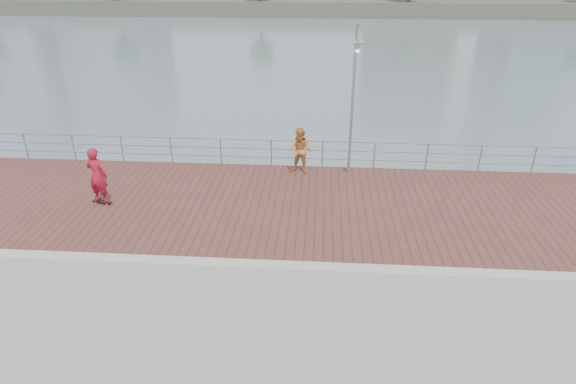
# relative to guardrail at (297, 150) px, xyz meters

# --- Properties ---
(water) EXTENTS (400.00, 400.00, 0.00)m
(water) POSITION_rel_guardrail_xyz_m (-0.00, -7.00, -2.69)
(water) COLOR slate
(water) RESTS_ON ground
(brick_lane) EXTENTS (40.00, 6.80, 0.02)m
(brick_lane) POSITION_rel_guardrail_xyz_m (-0.00, -3.40, -0.68)
(brick_lane) COLOR brown
(brick_lane) RESTS_ON seawall
(curb) EXTENTS (40.00, 0.40, 0.06)m
(curb) POSITION_rel_guardrail_xyz_m (-0.00, -7.00, -0.66)
(curb) COLOR #B7B5AD
(curb) RESTS_ON seawall
(guardrail) EXTENTS (39.06, 0.06, 1.13)m
(guardrail) POSITION_rel_guardrail_xyz_m (0.00, 0.00, 0.00)
(guardrail) COLOR #8C9EA8
(guardrail) RESTS_ON brick_lane
(street_lamp) EXTENTS (0.39, 1.15, 5.41)m
(street_lamp) POSITION_rel_guardrail_xyz_m (2.06, -0.90, 3.15)
(street_lamp) COLOR gray
(street_lamp) RESTS_ON brick_lane
(skateboard) EXTENTS (0.71, 0.33, 0.08)m
(skateboard) POSITION_rel_guardrail_xyz_m (-6.50, -3.75, -0.61)
(skateboard) COLOR black
(skateboard) RESTS_ON brick_lane
(skateboarder) EXTENTS (0.80, 0.62, 1.96)m
(skateboarder) POSITION_rel_guardrail_xyz_m (-6.50, -3.75, 0.39)
(skateboarder) COLOR #AD172B
(skateboarder) RESTS_ON skateboard
(bystander) EXTENTS (1.03, 0.89, 1.82)m
(bystander) POSITION_rel_guardrail_xyz_m (0.19, -0.66, 0.24)
(bystander) COLOR #CF833D
(bystander) RESTS_ON brick_lane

